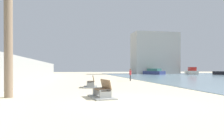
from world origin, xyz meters
name	(u,v)px	position (x,y,z in m)	size (l,w,h in m)	color
ground_plane	(92,80)	(0.00, 18.00, 0.00)	(120.00, 120.00, 0.00)	beige
seawall	(31,70)	(-7.50, 18.00, 1.32)	(0.80, 64.00, 2.64)	gray
bench_near	(102,93)	(-1.07, 1.52, 0.23)	(1.37, 2.23, 0.98)	gray
bench_far	(91,84)	(-1.07, 7.99, 0.23)	(1.30, 2.20, 0.98)	gray
person_walking	(130,74)	(4.50, 15.88, 0.87)	(0.31, 0.48, 1.53)	#333338
boat_outer	(151,72)	(17.25, 41.93, 0.58)	(5.54, 7.62, 1.42)	navy
boat_nearest	(191,72)	(27.00, 39.85, 0.69)	(3.77, 5.86, 1.79)	beige
harbor_building	(155,54)	(19.75, 46.00, 5.53)	(12.00, 6.00, 11.05)	#ADAAA3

